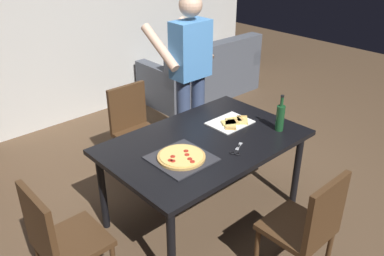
{
  "coord_description": "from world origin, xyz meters",
  "views": [
    {
      "loc": [
        -1.97,
        -2.01,
        2.3
      ],
      "look_at": [
        0.0,
        0.15,
        0.8
      ],
      "focal_mm": 37.36,
      "sensor_mm": 36.0,
      "label": 1
    }
  ],
  "objects_px": {
    "person_serving_pizza": "(190,72)",
    "pepperoni_pizza_on_tray": "(181,157)",
    "chair_near_camera": "(308,225)",
    "kitchen_scissors": "(236,151)",
    "couch": "(203,76)",
    "dining_table": "(204,147)",
    "wine_bottle": "(280,117)",
    "chair_left_end": "(59,238)",
    "chair_far_side": "(134,125)"
  },
  "relations": [
    {
      "from": "person_serving_pizza",
      "to": "pepperoni_pizza_on_tray",
      "type": "relative_size",
      "value": 4.19
    },
    {
      "from": "person_serving_pizza",
      "to": "pepperoni_pizza_on_tray",
      "type": "bearing_deg",
      "value": -134.92
    },
    {
      "from": "chair_near_camera",
      "to": "kitchen_scissors",
      "type": "relative_size",
      "value": 4.59
    },
    {
      "from": "couch",
      "to": "kitchen_scissors",
      "type": "relative_size",
      "value": 8.71
    },
    {
      "from": "dining_table",
      "to": "wine_bottle",
      "type": "distance_m",
      "value": 0.68
    },
    {
      "from": "couch",
      "to": "person_serving_pizza",
      "type": "xyz_separation_m",
      "value": [
        -1.35,
        -1.2,
        0.7
      ]
    },
    {
      "from": "chair_left_end",
      "to": "wine_bottle",
      "type": "xyz_separation_m",
      "value": [
        1.87,
        -0.3,
        0.36
      ]
    },
    {
      "from": "dining_table",
      "to": "chair_far_side",
      "type": "relative_size",
      "value": 1.78
    },
    {
      "from": "chair_near_camera",
      "to": "person_serving_pizza",
      "type": "xyz_separation_m",
      "value": [
        0.55,
        1.79,
        0.49
      ]
    },
    {
      "from": "chair_near_camera",
      "to": "chair_far_side",
      "type": "height_order",
      "value": "same"
    },
    {
      "from": "dining_table",
      "to": "chair_near_camera",
      "type": "relative_size",
      "value": 1.78
    },
    {
      "from": "chair_left_end",
      "to": "chair_far_side",
      "type": "bearing_deg",
      "value": 37.89
    },
    {
      "from": "person_serving_pizza",
      "to": "chair_far_side",
      "type": "bearing_deg",
      "value": 158.01
    },
    {
      "from": "person_serving_pizza",
      "to": "wine_bottle",
      "type": "relative_size",
      "value": 5.54
    },
    {
      "from": "person_serving_pizza",
      "to": "wine_bottle",
      "type": "height_order",
      "value": "person_serving_pizza"
    },
    {
      "from": "person_serving_pizza",
      "to": "kitchen_scissors",
      "type": "distance_m",
      "value": 1.21
    },
    {
      "from": "chair_near_camera",
      "to": "couch",
      "type": "xyz_separation_m",
      "value": [
        1.9,
        2.99,
        -0.21
      ]
    },
    {
      "from": "dining_table",
      "to": "couch",
      "type": "xyz_separation_m",
      "value": [
        1.9,
        1.99,
        -0.38
      ]
    },
    {
      "from": "chair_left_end",
      "to": "pepperoni_pizza_on_tray",
      "type": "xyz_separation_m",
      "value": [
        0.96,
        -0.1,
        0.25
      ]
    },
    {
      "from": "wine_bottle",
      "to": "dining_table",
      "type": "bearing_deg",
      "value": 152.89
    },
    {
      "from": "chair_left_end",
      "to": "person_serving_pizza",
      "type": "relative_size",
      "value": 0.51
    },
    {
      "from": "chair_left_end",
      "to": "person_serving_pizza",
      "type": "bearing_deg",
      "value": 23.11
    },
    {
      "from": "person_serving_pizza",
      "to": "wine_bottle",
      "type": "xyz_separation_m",
      "value": [
        0.04,
        -1.08,
        -0.13
      ]
    },
    {
      "from": "wine_bottle",
      "to": "kitchen_scissors",
      "type": "bearing_deg",
      "value": 179.56
    },
    {
      "from": "chair_left_end",
      "to": "pepperoni_pizza_on_tray",
      "type": "distance_m",
      "value": 0.99
    },
    {
      "from": "chair_near_camera",
      "to": "couch",
      "type": "distance_m",
      "value": 3.55
    },
    {
      "from": "chair_far_side",
      "to": "wine_bottle",
      "type": "bearing_deg",
      "value": -65.88
    },
    {
      "from": "chair_far_side",
      "to": "chair_left_end",
      "type": "height_order",
      "value": "same"
    },
    {
      "from": "wine_bottle",
      "to": "chair_far_side",
      "type": "bearing_deg",
      "value": 114.12
    },
    {
      "from": "dining_table",
      "to": "pepperoni_pizza_on_tray",
      "type": "xyz_separation_m",
      "value": [
        -0.33,
        -0.1,
        0.09
      ]
    },
    {
      "from": "chair_near_camera",
      "to": "wine_bottle",
      "type": "distance_m",
      "value": 0.98
    },
    {
      "from": "dining_table",
      "to": "pepperoni_pizza_on_tray",
      "type": "relative_size",
      "value": 3.85
    },
    {
      "from": "chair_far_side",
      "to": "pepperoni_pizza_on_tray",
      "type": "relative_size",
      "value": 2.16
    },
    {
      "from": "chair_left_end",
      "to": "person_serving_pizza",
      "type": "xyz_separation_m",
      "value": [
        1.83,
        0.78,
        0.49
      ]
    },
    {
      "from": "wine_bottle",
      "to": "kitchen_scissors",
      "type": "relative_size",
      "value": 1.61
    },
    {
      "from": "chair_near_camera",
      "to": "chair_left_end",
      "type": "xyz_separation_m",
      "value": [
        -1.29,
        1.0,
        0.0
      ]
    },
    {
      "from": "pepperoni_pizza_on_tray",
      "to": "chair_left_end",
      "type": "bearing_deg",
      "value": 174.19
    },
    {
      "from": "couch",
      "to": "person_serving_pizza",
      "type": "bearing_deg",
      "value": -138.36
    },
    {
      "from": "chair_left_end",
      "to": "kitchen_scissors",
      "type": "bearing_deg",
      "value": -12.37
    },
    {
      "from": "chair_far_side",
      "to": "dining_table",
      "type": "bearing_deg",
      "value": -90.0
    },
    {
      "from": "couch",
      "to": "wine_bottle",
      "type": "distance_m",
      "value": 2.7
    },
    {
      "from": "chair_near_camera",
      "to": "wine_bottle",
      "type": "height_order",
      "value": "wine_bottle"
    },
    {
      "from": "dining_table",
      "to": "person_serving_pizza",
      "type": "relative_size",
      "value": 0.92
    },
    {
      "from": "chair_far_side",
      "to": "person_serving_pizza",
      "type": "bearing_deg",
      "value": -21.99
    },
    {
      "from": "chair_far_side",
      "to": "kitchen_scissors",
      "type": "relative_size",
      "value": 4.59
    },
    {
      "from": "chair_left_end",
      "to": "kitchen_scissors",
      "type": "distance_m",
      "value": 1.39
    },
    {
      "from": "pepperoni_pizza_on_tray",
      "to": "wine_bottle",
      "type": "bearing_deg",
      "value": -12.39
    },
    {
      "from": "couch",
      "to": "person_serving_pizza",
      "type": "relative_size",
      "value": 0.98
    },
    {
      "from": "chair_near_camera",
      "to": "chair_left_end",
      "type": "bearing_deg",
      "value": 142.11
    },
    {
      "from": "chair_left_end",
      "to": "couch",
      "type": "relative_size",
      "value": 0.53
    }
  ]
}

